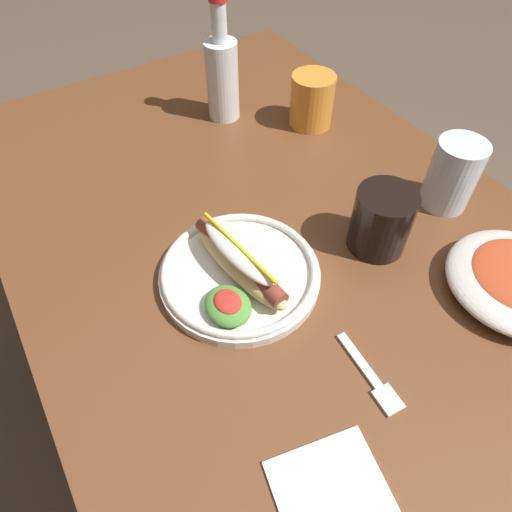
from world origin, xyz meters
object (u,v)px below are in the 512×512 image
Objects in this scene: hot_dog_plate at (238,270)px; soda_cup at (381,221)px; fork at (372,378)px; glass_bottle at (222,75)px; napkin at (336,503)px; extra_cup at (312,101)px; water_cup at (453,175)px.

soda_cup reaches higher than hot_dog_plate.
hot_dog_plate is 0.24m from fork.
hot_dog_plate is at bearing -26.86° from glass_bottle.
napkin is (0.26, -0.29, -0.05)m from soda_cup.
soda_cup is 0.35m from extra_cup.
water_cup reaches higher than hot_dog_plate.
glass_bottle reaches higher than soda_cup.
hot_dog_plate is at bearing -103.83° from soda_cup.
glass_bottle is at bearing -177.25° from soda_cup.
soda_cup is at bearing 142.14° from fork.
soda_cup and extra_cup have the same top height.
hot_dog_plate is 0.32m from napkin.
water_cup is (0.04, 0.39, 0.04)m from hot_dog_plate.
water_cup is 0.47m from glass_bottle.
glass_bottle reaches higher than water_cup.
extra_cup reaches higher than hot_dog_plate.
glass_bottle is at bearing 153.14° from hot_dog_plate.
fork is 0.57m from extra_cup.
glass_bottle is at bearing -156.86° from water_cup.
fork is 1.18× the size of soda_cup.
soda_cup is 0.39m from napkin.
water_cup reaches higher than fork.
hot_dog_plate is at bearing -50.79° from extra_cup.
hot_dog_plate is 1.97× the size of fork.
water_cup is 0.32m from extra_cup.
extra_cup is (-0.32, -0.05, -0.01)m from water_cup.
soda_cup is (-0.17, 0.16, 0.05)m from fork.
extra_cup is at bearing 160.75° from soda_cup.
napkin is at bearing -59.03° from water_cup.
hot_dog_plate is 0.23m from soda_cup.
fork is at bearing 15.07° from hot_dog_plate.
soda_cup is 0.99× the size of extra_cup.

